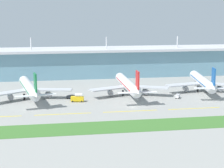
# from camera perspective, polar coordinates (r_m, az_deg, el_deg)

# --- Properties ---
(ground_plane) EXTENTS (600.00, 600.00, 0.00)m
(ground_plane) POSITION_cam_1_polar(r_m,az_deg,el_deg) (202.66, 3.11, -3.45)
(ground_plane) COLOR gray
(terminal_building) EXTENTS (288.00, 34.00, 30.74)m
(terminal_building) POSITION_cam_1_polar(r_m,az_deg,el_deg) (297.07, -0.99, 3.34)
(terminal_building) COLOR #6693A8
(terminal_building) RESTS_ON ground
(airliner_near) EXTENTS (48.00, 59.13, 18.90)m
(airliner_near) POSITION_cam_1_polar(r_m,az_deg,el_deg) (224.10, -12.26, -0.60)
(airliner_near) COLOR silver
(airliner_near) RESTS_ON ground
(airliner_middle) EXTENTS (48.80, 61.93, 18.90)m
(airliner_middle) POSITION_cam_1_polar(r_m,az_deg,el_deg) (228.81, 2.37, -0.13)
(airliner_middle) COLOR white
(airliner_middle) RESTS_ON ground
(airliner_far) EXTENTS (48.11, 60.02, 18.90)m
(airliner_far) POSITION_cam_1_polar(r_m,az_deg,el_deg) (245.56, 13.39, 0.34)
(airliner_far) COLOR white
(airliner_far) RESTS_ON ground
(taxiway_stripe_mid_west) EXTENTS (28.00, 0.70, 0.04)m
(taxiway_stripe_mid_west) POSITION_cam_1_polar(r_m,az_deg,el_deg) (190.24, -7.34, -4.48)
(taxiway_stripe_mid_west) COLOR yellow
(taxiway_stripe_mid_west) RESTS_ON ground
(taxiway_stripe_centre) EXTENTS (28.00, 0.70, 0.04)m
(taxiway_stripe_centre) POSITION_cam_1_polar(r_m,az_deg,el_deg) (194.21, 2.76, -4.08)
(taxiway_stripe_centre) COLOR yellow
(taxiway_stripe_centre) RESTS_ON ground
(taxiway_stripe_mid_east) EXTENTS (28.00, 0.70, 0.04)m
(taxiway_stripe_mid_east) POSITION_cam_1_polar(r_m,az_deg,el_deg) (203.85, 12.17, -3.59)
(taxiway_stripe_mid_east) COLOR yellow
(taxiway_stripe_mid_east) RESTS_ON ground
(grass_verge) EXTENTS (300.00, 18.00, 0.10)m
(grass_verge) POSITION_cam_1_polar(r_m,az_deg,el_deg) (171.71, 5.48, -6.13)
(grass_verge) COLOR #3D702D
(grass_verge) RESTS_ON ground
(fuel_truck) EXTENTS (7.56, 3.90, 4.95)m
(fuel_truck) POSITION_cam_1_polar(r_m,az_deg,el_deg) (214.15, -5.16, -2.07)
(fuel_truck) COLOR gold
(fuel_truck) RESTS_ON ground
(baggage_cart) EXTENTS (3.51, 4.00, 2.48)m
(baggage_cart) POSITION_cam_1_polar(r_m,az_deg,el_deg) (225.17, 9.80, -1.81)
(baggage_cart) COLOR silver
(baggage_cart) RESTS_ON ground
(pushback_tug) EXTENTS (4.92, 4.65, 1.85)m
(pushback_tug) POSITION_cam_1_polar(r_m,az_deg,el_deg) (222.94, -6.20, -1.88)
(pushback_tug) COLOR #333842
(pushback_tug) RESTS_ON ground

